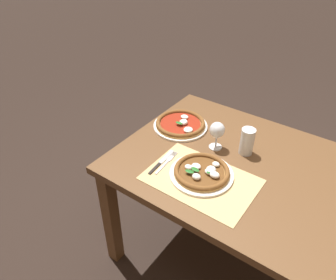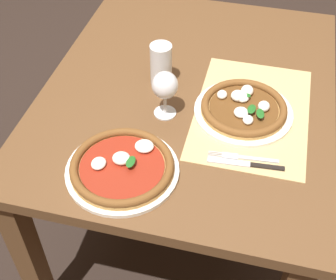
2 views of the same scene
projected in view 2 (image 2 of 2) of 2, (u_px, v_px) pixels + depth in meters
The scene contains 9 objects.
ground_plane at pixel (184, 217), 2.08m from camera, with size 24.00×24.00×0.00m, color black.
dining_table at pixel (189, 111), 1.63m from camera, with size 1.18×0.95×0.74m.
paper_placemat at pixel (252, 112), 1.47m from camera, with size 0.51×0.35×0.00m, color tan.
pizza_near at pixel (244, 108), 1.45m from camera, with size 0.31×0.31×0.05m.
pizza_far at pixel (122, 167), 1.28m from camera, with size 0.31×0.31×0.05m.
wine_glass at pixel (165, 87), 1.39m from camera, with size 0.08×0.08×0.16m.
pint_glass at pixel (161, 66), 1.53m from camera, with size 0.07×0.07×0.15m.
fork at pixel (243, 157), 1.32m from camera, with size 0.03×0.20×0.00m.
knife at pixel (246, 164), 1.31m from camera, with size 0.03×0.22×0.01m.
Camera 2 is at (-1.21, -0.23, 1.72)m, focal length 50.00 mm.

